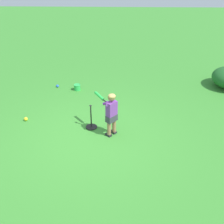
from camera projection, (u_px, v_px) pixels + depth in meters
ground_plane at (91, 137)px, 6.36m from camera, size 40.00×40.00×0.00m
child_batter at (111, 110)px, 6.16m from camera, size 0.58×0.68×1.08m
play_ball_by_bucket at (114, 113)px, 7.24m from camera, size 0.10×0.10×0.10m
play_ball_far_right at (26, 119)px, 6.99m from camera, size 0.10×0.10×0.10m
play_ball_far_left at (57, 86)px, 8.82m from camera, size 0.09×0.09×0.09m
batting_tee at (91, 124)px, 6.68m from camera, size 0.28×0.28×0.62m
toy_bucket at (77, 87)px, 8.61m from camera, size 0.22×0.22×0.19m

